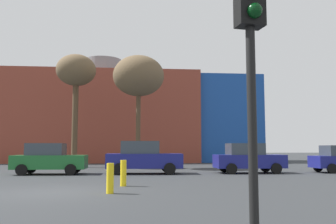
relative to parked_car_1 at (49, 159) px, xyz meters
The scene contains 10 objects.
ground_plane 9.00m from the parked_car_1, 76.63° to the right, with size 200.00×200.00×0.00m, color #2D3033.
building_backdrop 19.97m from the parked_car_1, 86.33° to the left, with size 33.89×10.26×11.41m.
parked_car_1 is the anchor object (origin of this frame).
parked_car_2 5.36m from the parked_car_1, ahead, with size 4.37×2.14×1.89m.
parked_car_3 11.64m from the parked_car_1, ahead, with size 4.09×2.01×1.77m.
traffic_light_near_right 18.34m from the parked_car_1, 69.50° to the right, with size 0.39×0.38×3.98m.
bare_tree_0 9.89m from the parked_car_1, 49.37° to the left, with size 3.88×3.88×8.51m.
bare_tree_1 10.07m from the parked_car_1, 88.79° to the left, with size 3.13×3.13×8.92m.
bollard_yellow_0 10.10m from the parked_car_1, 66.16° to the right, with size 0.24×0.24×0.99m, color yellow.
bollard_yellow_1 8.23m from the parked_car_1, 57.33° to the right, with size 0.24×0.24×1.02m, color yellow.
Camera 1 is at (2.82, -12.90, 1.50)m, focal length 39.22 mm.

